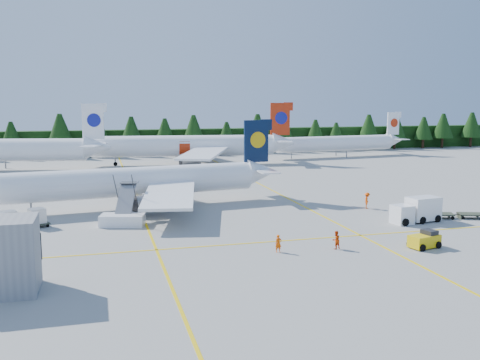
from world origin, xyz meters
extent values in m
plane|color=#989893|center=(0.00, 0.00, 0.00)|extent=(320.00, 320.00, 0.00)
cube|color=yellow|center=(-14.00, 20.00, 0.01)|extent=(0.25, 120.00, 0.01)
cube|color=yellow|center=(6.00, 20.00, 0.01)|extent=(0.25, 120.00, 0.01)
cube|color=yellow|center=(0.00, -6.00, 0.01)|extent=(80.00, 0.25, 0.01)
cube|color=black|center=(0.00, 82.00, 3.00)|extent=(220.00, 4.00, 6.00)
cylinder|color=white|center=(-14.80, 13.74, 3.26)|extent=(30.96, 7.45, 3.62)
cube|color=black|center=(1.79, 15.84, 7.78)|extent=(3.45, 0.75, 5.61)
cube|color=white|center=(-13.08, 21.71, 2.71)|extent=(10.69, 14.58, 1.03)
cylinder|color=slate|center=(-14.57, 19.06, 1.45)|extent=(3.29, 2.27, 1.90)
cube|color=white|center=(-11.15, 6.46, 2.71)|extent=(7.87, 14.34, 1.03)
cylinder|color=slate|center=(-13.25, 8.65, 1.45)|extent=(3.29, 2.27, 1.90)
cylinder|color=slate|center=(-26.40, 12.28, 0.77)|extent=(0.22, 0.22, 1.54)
cylinder|color=white|center=(-1.42, 56.53, 3.90)|extent=(37.09, 8.88, 4.33)
cone|color=white|center=(-21.20, 59.01, 3.90)|extent=(3.55, 4.68, 4.33)
cube|color=#B6270C|center=(18.47, 54.03, 9.32)|extent=(4.13, 0.89, 6.72)
cube|color=white|center=(2.95, 65.26, 3.25)|extent=(9.44, 17.18, 1.23)
cylinder|color=slate|center=(0.44, 62.63, 1.73)|extent=(3.94, 2.72, 2.28)
cube|color=white|center=(0.66, 46.99, 3.25)|extent=(12.79, 17.47, 1.23)
cylinder|color=slate|center=(-1.13, 50.16, 1.73)|extent=(3.94, 2.72, 2.28)
cylinder|color=slate|center=(-15.31, 58.27, 0.92)|extent=(0.26, 0.26, 1.84)
cube|color=white|center=(-19.35, 53.35, 9.24)|extent=(4.08, 1.16, 6.66)
cylinder|color=white|center=(35.21, 62.69, 3.17)|extent=(30.14, 6.86, 3.52)
cone|color=white|center=(19.11, 60.87, 3.17)|extent=(2.84, 3.78, 3.52)
cube|color=white|center=(51.39, 64.51, 7.57)|extent=(3.36, 0.68, 5.46)
cylinder|color=slate|center=(23.91, 61.41, 0.70)|extent=(0.21, 0.21, 1.41)
cube|color=white|center=(-16.45, 4.36, 0.60)|extent=(5.02, 3.45, 1.20)
cube|color=slate|center=(-15.91, 6.47, 2.50)|extent=(2.76, 4.64, 3.23)
cube|color=slate|center=(-15.37, 8.58, 3.97)|extent=(2.22, 1.75, 0.13)
cube|color=white|center=(12.71, -2.56, 1.01)|extent=(2.21, 2.21, 2.03)
cube|color=black|center=(12.71, -2.56, 1.50)|extent=(1.91, 2.07, 0.87)
cube|color=white|center=(15.57, -2.11, 1.45)|extent=(3.77, 2.64, 2.51)
cube|color=yellow|center=(9.42, -11.54, 0.64)|extent=(3.03, 2.07, 1.09)
cube|color=black|center=(10.00, -11.41, 1.34)|extent=(1.25, 1.48, 0.49)
cube|color=#353B2B|center=(18.52, -1.31, 0.48)|extent=(2.97, 2.38, 0.15)
cube|color=#353B2B|center=(21.63, -2.19, 0.48)|extent=(2.97, 2.38, 0.15)
cube|color=#353B2B|center=(-27.84, 5.23, 0.39)|extent=(2.66, 2.41, 0.14)
cube|color=#BABCBF|center=(-27.84, 5.23, 1.23)|extent=(2.00, 1.97, 1.53)
cube|color=#353B2B|center=(-25.11, 5.89, 0.39)|extent=(2.66, 2.41, 0.14)
cube|color=#BABCBF|center=(-25.11, 5.89, 1.23)|extent=(2.00, 1.97, 1.53)
imported|color=#FF5505|center=(-3.75, -9.48, 0.78)|extent=(0.57, 0.38, 1.56)
imported|color=#D93A04|center=(1.55, -9.84, 0.82)|extent=(0.94, 0.81, 1.65)
imported|color=#F94B05|center=(13.06, 5.83, 0.99)|extent=(0.90, 0.99, 1.98)
camera|label=1|loc=(-18.73, -52.42, 13.17)|focal=40.00mm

